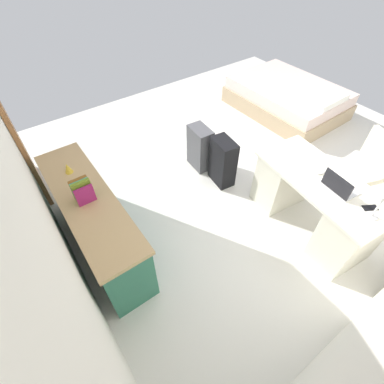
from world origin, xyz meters
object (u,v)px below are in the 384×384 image
bed (287,98)px  suitcase_black (223,162)px  desk_lamp (380,195)px  office_chair (359,173)px  desk (313,203)px  suitcase_spare_grey (200,148)px  laptop (339,186)px  figurine_small (68,168)px  cell_phone_near_laptop (370,208)px  computer_mouse (321,172)px  credenza (95,222)px

bed → suitcase_black: (-0.75, 2.15, 0.09)m
desk_lamp → bed: bearing=-37.7°
office_chair → desk_lamp: bearing=118.5°
desk → suitcase_spare_grey: size_ratio=2.39×
laptop → suitcase_spare_grey: bearing=11.4°
office_chair → suitcase_black: office_chair is taller
suitcase_spare_grey → desk_lamp: 2.25m
office_chair → figurine_small: office_chair is taller
desk → laptop: 0.44m
cell_phone_near_laptop → desk_lamp: bearing=134.6°
desk → computer_mouse: 0.39m
credenza → desk_lamp: 2.70m
credenza → computer_mouse: (-1.07, -2.14, 0.37)m
bed → suitcase_black: suitcase_black is taller
credenza → suitcase_black: 1.76m
figurine_small → bed: bearing=-85.1°
suitcase_black → laptop: (-1.35, -0.31, 0.47)m
cell_phone_near_laptop → desk_lamp: 0.27m
credenza → bed: 4.00m
credenza → suitcase_black: size_ratio=2.72×
credenza → laptop: (-1.33, -2.07, 0.41)m
desk_lamp → figurine_small: size_ratio=3.14×
office_chair → bed: bearing=-27.1°
suitcase_black → office_chair: bearing=-129.3°
bed → desk_lamp: bearing=142.3°
suitcase_spare_grey → figurine_small: figurine_small is taller
suitcase_black → figurine_small: (0.41, 1.77, 0.51)m
suitcase_black → desk_lamp: 1.84m
desk → credenza: size_ratio=0.84×
office_chair → suitcase_spare_grey: (1.64, 1.20, -0.10)m
laptop → cell_phone_near_laptop: laptop is taller
office_chair → credenza: size_ratio=0.52×
desk → desk_lamp: bearing=173.1°
bed → cell_phone_near_laptop: 3.06m
credenza → cell_phone_near_laptop: size_ratio=13.24×
desk_lamp → suitcase_spare_grey: bearing=8.4°
suitcase_black → figurine_small: size_ratio=6.02×
cell_phone_near_laptop → bed: bearing=-5.9°
office_chair → figurine_small: (1.62, 2.91, 0.42)m
laptop → figurine_small: (1.76, 2.07, 0.04)m
suitcase_spare_grey → cell_phone_near_laptop: bearing=-165.2°
suitcase_black → suitcase_spare_grey: suitcase_black is taller
credenza → bed: bearing=-78.8°
bed → office_chair: bearing=152.9°
suitcase_spare_grey → cell_phone_near_laptop: (-2.10, -0.40, 0.44)m
suitcase_black → figurine_small: figurine_small is taller
desk → suitcase_black: bearing=15.3°
credenza → desk_lamp: size_ratio=5.22×
suitcase_black → cell_phone_near_laptop: 1.76m
credenza → cell_phone_near_laptop: (-1.65, -2.11, 0.36)m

